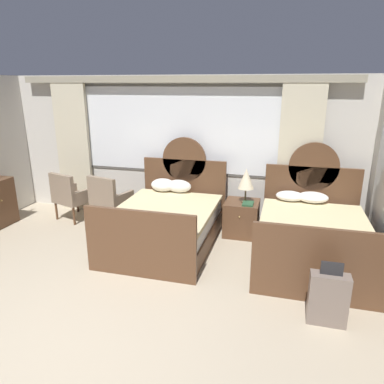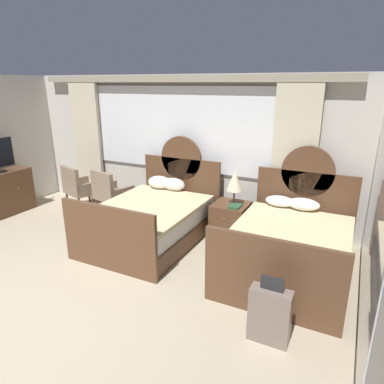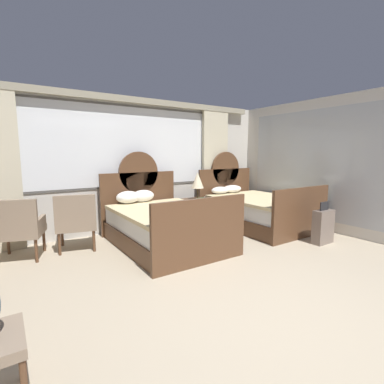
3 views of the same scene
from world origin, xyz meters
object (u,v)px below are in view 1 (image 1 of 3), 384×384
Objects in this scene: bed_near_mirror at (312,237)px; book_on_nightstand at (248,204)px; suitcase_on_floor at (328,299)px; bed_near_window at (167,222)px; nightstand_between_beds at (241,218)px; armchair_by_window_left at (109,198)px; table_lamp_on_nightstand at (246,179)px; armchair_by_window_centre at (71,194)px.

book_on_nightstand is at bearing 150.93° from bed_near_mirror.
bed_near_window is at bearing 147.49° from suitcase_on_floor.
nightstand_between_beds is 0.64× the size of armchair_by_window_left.
bed_near_window is at bearing -150.58° from table_lamp_on_nightstand.
armchair_by_window_left is 0.81m from armchair_by_window_centre.
armchair_by_window_centre reaches higher than book_on_nightstand.
nightstand_between_beds is 3.28m from armchair_by_window_centre.
bed_near_window is 1.51m from table_lamp_on_nightstand.
bed_near_mirror is 1.43m from table_lamp_on_nightstand.
nightstand_between_beds is at bearing 3.29° from armchair_by_window_left.
book_on_nightstand is 2.57m from armchair_by_window_left.
suitcase_on_floor reaches higher than nightstand_between_beds.
bed_near_mirror is 1.19m from book_on_nightstand.
suitcase_on_floor is (1.23, -2.19, 0.00)m from nightstand_between_beds.
armchair_by_window_centre is at bearing 165.80° from bed_near_window.
table_lamp_on_nightstand reaches higher than armchair_by_window_centre.
armchair_by_window_centre is at bearing -179.59° from book_on_nightstand.
suitcase_on_floor is (1.12, -2.07, -0.31)m from book_on_nightstand.
book_on_nightstand is 0.28× the size of armchair_by_window_left.
nightstand_between_beds is at bearing 30.73° from bed_near_window.
bed_near_mirror reaches higher than book_on_nightstand.
bed_near_mirror reaches higher than armchair_by_window_centre.
nightstand_between_beds is at bearing 134.52° from book_on_nightstand.
armchair_by_window_centre is at bearing 179.89° from armchair_by_window_left.
armchair_by_window_left is at bearing 171.44° from bed_near_mirror.
book_on_nightstand is 3.39m from armchair_by_window_centre.
armchair_by_window_left is (-2.46, -0.14, 0.21)m from nightstand_between_beds.
bed_near_mirror reaches higher than table_lamp_on_nightstand.
bed_near_window reaches higher than armchair_by_window_left.
armchair_by_window_centre is at bearing -177.56° from nightstand_between_beds.
bed_near_window is 2.81m from suitcase_on_floor.
bed_near_window reaches higher than nightstand_between_beds.
nightstand_between_beds is 2.32× the size of book_on_nightstand.
bed_near_mirror is at bearing -8.56° from armchair_by_window_left.
suitcase_on_floor is (3.69, -2.05, -0.20)m from armchair_by_window_left.
bed_near_mirror is 1.51m from suitcase_on_floor.
nightstand_between_beds is 1.02× the size of table_lamp_on_nightstand.
armchair_by_window_left is (-2.57, -0.03, -0.11)m from book_on_nightstand.
table_lamp_on_nightstand is at bearing 2.30° from armchair_by_window_centre.
armchair_by_window_centre is at bearing 172.98° from bed_near_mirror.
bed_near_mirror is 2.36× the size of armchair_by_window_centre.
armchair_by_window_centre is (-2.13, 0.54, 0.14)m from bed_near_window.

